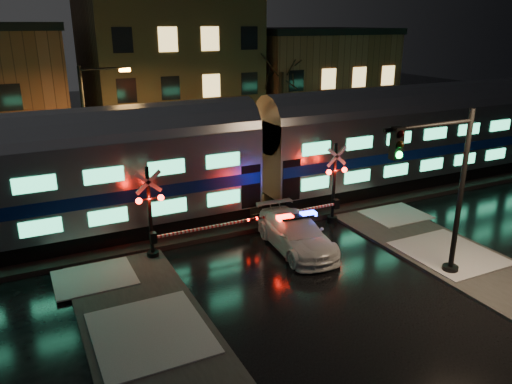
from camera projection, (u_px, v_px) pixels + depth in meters
ground at (282, 258)px, 21.21m from camera, size 120.00×120.00×0.00m
ballast at (235, 216)px, 25.41m from camera, size 90.00×4.20×0.24m
sidewalk_right at (510, 286)px, 18.83m from camera, size 4.00×20.00×0.12m
building_mid at (167, 72)px, 39.27m from camera, size 12.00×11.00×11.50m
building_right at (310, 83)px, 44.78m from camera, size 12.00×10.00×8.50m
train at (258, 151)px, 24.90m from camera, size 51.00×3.12×5.92m
police_car at (296, 233)px, 21.79m from camera, size 2.51×5.32×1.67m
crossing_signal_right at (329, 192)px, 24.23m from camera, size 5.68×0.65×4.02m
crossing_signal_left at (160, 221)px, 20.71m from camera, size 5.69×0.65×4.03m
traffic_light at (442, 195)px, 18.31m from camera, size 4.27×0.74×6.60m
streetlight at (91, 131)px, 24.92m from camera, size 2.52×0.26×7.53m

